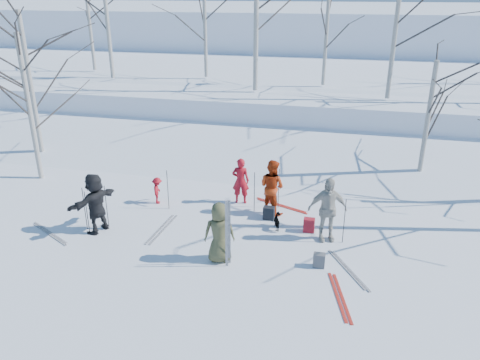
% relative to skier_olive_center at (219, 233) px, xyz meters
% --- Properties ---
extents(ground, '(120.00, 120.00, 0.00)m').
position_rel_skier_olive_center_xyz_m(ground, '(-0.03, 0.95, -0.82)').
color(ground, white).
rests_on(ground, ground).
extents(snow_ramp, '(70.00, 9.49, 4.12)m').
position_rel_skier_olive_center_xyz_m(snow_ramp, '(-0.03, 7.95, -0.67)').
color(snow_ramp, white).
rests_on(snow_ramp, ground).
extents(snow_plateau, '(70.00, 18.00, 2.20)m').
position_rel_skier_olive_center_xyz_m(snow_plateau, '(-0.03, 17.95, 0.18)').
color(snow_plateau, white).
rests_on(snow_plateau, ground).
extents(far_hill, '(90.00, 30.00, 6.00)m').
position_rel_skier_olive_center_xyz_m(far_hill, '(-0.03, 38.95, 1.18)').
color(far_hill, white).
rests_on(far_hill, ground).
extents(skier_olive_center, '(0.91, 0.72, 1.64)m').
position_rel_skier_olive_center_xyz_m(skier_olive_center, '(0.00, 0.00, 0.00)').
color(skier_olive_center, '#45462A').
rests_on(skier_olive_center, ground).
extents(skier_red_north, '(0.61, 0.43, 1.56)m').
position_rel_skier_olive_center_xyz_m(skier_red_north, '(-0.28, 3.62, -0.04)').
color(skier_red_north, '#A80F1C').
rests_on(skier_red_north, ground).
extents(skier_redor_behind, '(1.08, 1.01, 1.77)m').
position_rel_skier_olive_center_xyz_m(skier_redor_behind, '(0.84, 3.12, 0.06)').
color(skier_redor_behind, '#B1300D').
rests_on(skier_redor_behind, ground).
extents(skier_red_seated, '(0.48, 0.65, 0.90)m').
position_rel_skier_olive_center_xyz_m(skier_red_seated, '(-2.95, 2.94, -0.37)').
color(skier_red_seated, '#A80F1C').
rests_on(skier_red_seated, ground).
extents(skier_cream_east, '(1.19, 0.76, 1.88)m').
position_rel_skier_olive_center_xyz_m(skier_cream_east, '(2.63, 1.76, 0.12)').
color(skier_cream_east, beige).
rests_on(skier_cream_east, ground).
extents(skier_grey_west, '(1.06, 1.76, 1.81)m').
position_rel_skier_olive_center_xyz_m(skier_grey_west, '(-3.91, 0.73, 0.08)').
color(skier_grey_west, black).
rests_on(skier_grey_west, ground).
extents(dog, '(0.42, 0.59, 0.45)m').
position_rel_skier_olive_center_xyz_m(dog, '(1.22, 2.08, -0.59)').
color(dog, black).
rests_on(dog, ground).
extents(upright_ski_left, '(0.11, 0.17, 1.90)m').
position_rel_skier_olive_center_xyz_m(upright_ski_left, '(0.27, -0.30, 0.13)').
color(upright_ski_left, silver).
rests_on(upright_ski_left, ground).
extents(upright_ski_right, '(0.13, 0.23, 1.89)m').
position_rel_skier_olive_center_xyz_m(upright_ski_right, '(0.31, -0.17, 0.13)').
color(upright_ski_right, silver).
rests_on(upright_ski_right, ground).
extents(ski_pair_a, '(1.57, 2.04, 0.02)m').
position_rel_skier_olive_center_xyz_m(ski_pair_a, '(1.08, 3.66, -0.81)').
color(ski_pair_a, red).
rests_on(ski_pair_a, ground).
extents(ski_pair_b, '(1.10, 1.99, 0.02)m').
position_rel_skier_olive_center_xyz_m(ski_pair_b, '(3.14, -0.91, -0.81)').
color(ski_pair_b, red).
rests_on(ski_pair_b, ground).
extents(ski_pair_c, '(0.42, 1.92, 0.02)m').
position_rel_skier_olive_center_xyz_m(ski_pair_c, '(-2.13, 1.23, -0.81)').
color(ski_pair_c, silver).
rests_on(ski_pair_c, ground).
extents(ski_pair_d, '(1.81, 2.07, 0.02)m').
position_rel_skier_olive_center_xyz_m(ski_pair_d, '(-5.23, 0.24, -0.81)').
color(ski_pair_d, silver).
rests_on(ski_pair_d, ground).
extents(ski_pair_e, '(1.85, 2.07, 0.02)m').
position_rel_skier_olive_center_xyz_m(ski_pair_e, '(3.31, 0.29, -0.81)').
color(ski_pair_e, silver).
rests_on(ski_pair_e, ground).
extents(ski_pole_a, '(0.02, 0.02, 1.34)m').
position_rel_skier_olive_center_xyz_m(ski_pole_a, '(1.00, 3.52, -0.15)').
color(ski_pole_a, black).
rests_on(ski_pole_a, ground).
extents(ski_pole_b, '(0.02, 0.02, 1.34)m').
position_rel_skier_olive_center_xyz_m(ski_pole_b, '(-4.30, 0.75, -0.15)').
color(ski_pole_b, black).
rests_on(ski_pole_b, ground).
extents(ski_pole_c, '(0.02, 0.02, 1.34)m').
position_rel_skier_olive_center_xyz_m(ski_pole_c, '(-2.44, 2.61, -0.15)').
color(ski_pole_c, black).
rests_on(ski_pole_c, ground).
extents(ski_pole_d, '(0.02, 0.02, 1.34)m').
position_rel_skier_olive_center_xyz_m(ski_pole_d, '(-3.76, 1.03, -0.15)').
color(ski_pole_d, black).
rests_on(ski_pole_d, ground).
extents(ski_pole_e, '(0.02, 0.02, 1.34)m').
position_rel_skier_olive_center_xyz_m(ski_pole_e, '(0.29, 3.07, -0.15)').
color(ski_pole_e, black).
rests_on(ski_pole_e, ground).
extents(ski_pole_f, '(0.02, 0.02, 1.34)m').
position_rel_skier_olive_center_xyz_m(ski_pole_f, '(3.12, 1.69, -0.15)').
color(ski_pole_f, black).
rests_on(ski_pole_f, ground).
extents(ski_pole_g, '(0.02, 0.02, 1.34)m').
position_rel_skier_olive_center_xyz_m(ski_pole_g, '(-4.10, 0.53, -0.15)').
color(ski_pole_g, black).
rests_on(ski_pole_g, ground).
extents(backpack_red, '(0.32, 0.22, 0.42)m').
position_rel_skier_olive_center_xyz_m(backpack_red, '(2.13, 2.11, -0.61)').
color(backpack_red, maroon).
rests_on(backpack_red, ground).
extents(backpack_grey, '(0.30, 0.20, 0.38)m').
position_rel_skier_olive_center_xyz_m(backpack_grey, '(2.56, 0.28, -0.63)').
color(backpack_grey, '#505257').
rests_on(backpack_grey, ground).
extents(backpack_dark, '(0.34, 0.24, 0.40)m').
position_rel_skier_olive_center_xyz_m(backpack_dark, '(0.84, 2.64, -0.62)').
color(backpack_dark, black).
rests_on(backpack_dark, ground).
extents(birch_plateau_a, '(4.09, 4.09, 4.99)m').
position_rel_skier_olive_center_xyz_m(birch_plateau_a, '(1.63, 13.35, 3.87)').
color(birch_plateau_a, silver).
rests_on(birch_plateau_a, snow_plateau).
extents(birch_plateau_b, '(4.87, 4.87, 6.10)m').
position_rel_skier_olive_center_xyz_m(birch_plateau_b, '(4.57, 10.92, 4.43)').
color(birch_plateau_b, silver).
rests_on(birch_plateau_b, snow_plateau).
extents(birch_plateau_c, '(4.28, 4.28, 5.26)m').
position_rel_skier_olive_center_xyz_m(birch_plateau_c, '(-4.65, 14.15, 4.01)').
color(birch_plateau_c, silver).
rests_on(birch_plateau_c, snow_plateau).
extents(birch_plateau_e, '(5.27, 5.27, 6.67)m').
position_rel_skier_olive_center_xyz_m(birch_plateau_e, '(-9.42, 12.72, 4.71)').
color(birch_plateau_e, silver).
rests_on(birch_plateau_e, snow_plateau).
extents(birch_plateau_f, '(5.84, 5.84, 7.49)m').
position_rel_skier_olive_center_xyz_m(birch_plateau_f, '(-1.38, 11.30, 5.12)').
color(birch_plateau_f, silver).
rests_on(birch_plateau_f, snow_plateau).
extents(birch_plateau_h, '(4.50, 4.50, 5.58)m').
position_rel_skier_olive_center_xyz_m(birch_plateau_h, '(-11.69, 14.88, 4.17)').
color(birch_plateau_h, silver).
rests_on(birch_plateau_h, snow_plateau).
extents(birch_edge_a, '(4.30, 4.30, 5.29)m').
position_rel_skier_olive_center_xyz_m(birch_edge_a, '(-8.11, 4.01, 1.82)').
color(birch_edge_a, silver).
rests_on(birch_edge_a, ground).
extents(birch_edge_d, '(4.74, 4.74, 5.91)m').
position_rel_skier_olive_center_xyz_m(birch_edge_d, '(-9.45, 6.04, 2.13)').
color(birch_edge_d, silver).
rests_on(birch_edge_d, ground).
extents(birch_edge_e, '(3.70, 3.70, 4.43)m').
position_rel_skier_olive_center_xyz_m(birch_edge_e, '(5.69, 6.73, 1.39)').
color(birch_edge_e, silver).
rests_on(birch_edge_e, ground).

